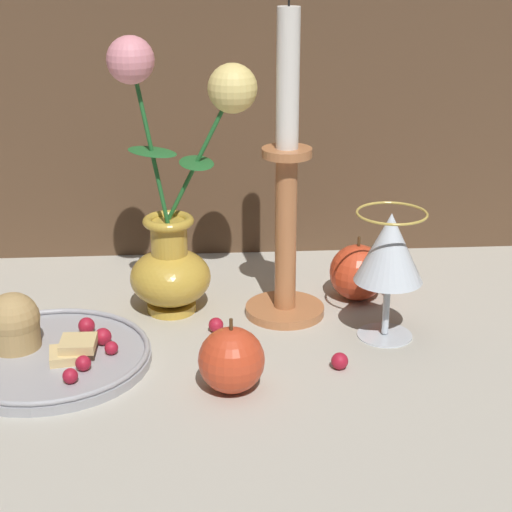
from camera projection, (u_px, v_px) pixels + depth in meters
The scene contains 9 objects.
ground_plane at pixel (229, 353), 0.95m from camera, with size 2.40×2.40×0.00m, color #B7B2A3.
vase at pixel (175, 217), 1.01m from camera, with size 0.17×0.10×0.33m.
plate_with_pastries at pixel (41, 347), 0.93m from camera, with size 0.22×0.22×0.07m.
wine_glass at pixel (390, 252), 0.95m from camera, with size 0.08×0.08×0.15m.
candlestick at pixel (286, 204), 0.99m from camera, with size 0.10×0.10×0.37m.
apple_beside_vase at pixel (230, 360), 0.86m from camera, with size 0.07×0.07×0.08m.
apple_near_glass at pixel (358, 272), 1.07m from camera, with size 0.07×0.07×0.08m.
berry_near_plate at pixel (216, 325), 0.99m from camera, with size 0.02×0.02×0.02m, color #AD192D.
berry_front_center at pixel (340, 361), 0.91m from camera, with size 0.02×0.02×0.02m, color #AD192D.
Camera 1 is at (-0.03, -0.84, 0.44)m, focal length 60.00 mm.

